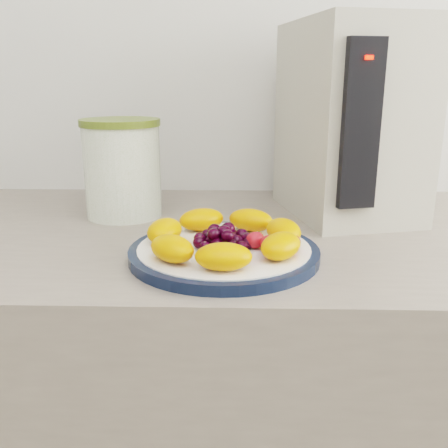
{
  "coord_description": "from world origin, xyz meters",
  "views": [
    {
      "loc": [
        0.0,
        0.4,
        1.14
      ],
      "look_at": [
        -0.02,
        1.06,
        0.95
      ],
      "focal_mm": 40.0,
      "sensor_mm": 36.0,
      "label": 1
    }
  ],
  "objects": [
    {
      "name": "canister",
      "position": [
        -0.21,
        1.28,
        0.98
      ],
      "size": [
        0.15,
        0.15,
        0.16
      ],
      "primitive_type": "cylinder",
      "rotation": [
        0.0,
        0.0,
        -0.1
      ],
      "color": "#4A6B18",
      "rests_on": "counter"
    },
    {
      "name": "plate_rim",
      "position": [
        -0.02,
        1.06,
        0.91
      ],
      "size": [
        0.27,
        0.27,
        0.01
      ],
      "primitive_type": "cylinder",
      "color": "black",
      "rests_on": "counter"
    },
    {
      "name": "appliance_panel",
      "position": [
        0.18,
        1.17,
        1.08
      ],
      "size": [
        0.06,
        0.03,
        0.25
      ],
      "primitive_type": "cube",
      "rotation": [
        0.0,
        0.0,
        0.23
      ],
      "color": "black",
      "rests_on": "appliance_body"
    },
    {
      "name": "canister_lid",
      "position": [
        -0.21,
        1.28,
        1.07
      ],
      "size": [
        0.15,
        0.15,
        0.01
      ],
      "primitive_type": "cylinder",
      "rotation": [
        0.0,
        0.0,
        -0.1
      ],
      "color": "#5E6C24",
      "rests_on": "canister"
    },
    {
      "name": "plate_face",
      "position": [
        -0.02,
        1.06,
        0.91
      ],
      "size": [
        0.24,
        0.24,
        0.02
      ],
      "primitive_type": "cylinder",
      "color": "white",
      "rests_on": "counter"
    },
    {
      "name": "fruit_plate",
      "position": [
        -0.01,
        1.06,
        0.93
      ],
      "size": [
        0.23,
        0.23,
        0.03
      ],
      "color": "orange",
      "rests_on": "plate_face"
    },
    {
      "name": "appliance_led",
      "position": [
        0.19,
        1.15,
        1.17
      ],
      "size": [
        0.01,
        0.01,
        0.01
      ],
      "primitive_type": "cube",
      "rotation": [
        0.0,
        0.0,
        0.23
      ],
      "color": "#FF0C05",
      "rests_on": "appliance_panel"
    },
    {
      "name": "appliance_body",
      "position": [
        0.2,
        1.31,
        1.07
      ],
      "size": [
        0.25,
        0.31,
        0.34
      ],
      "primitive_type": "cube",
      "rotation": [
        0.0,
        0.0,
        0.23
      ],
      "color": "#B8B2A1",
      "rests_on": "counter"
    }
  ]
}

